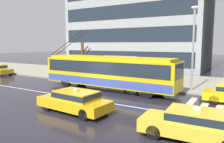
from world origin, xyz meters
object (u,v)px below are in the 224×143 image
taxi_oncoming_far (194,123)px  street_lamp (193,41)px  pedestrian_approaching_curb (145,66)px  pedestrian_at_shelter (151,68)px  pedestrian_walking_past (126,68)px  trolleybus (108,71)px  taxi_oncoming_near (75,100)px  bus_shelter (118,62)px  street_tree_bare (83,58)px  pedestrian_waiting_by_pole (137,66)px

taxi_oncoming_far → street_lamp: bearing=101.2°
pedestrian_approaching_curb → street_lamp: size_ratio=0.29×
pedestrian_at_shelter → pedestrian_approaching_curb: bearing=137.4°
taxi_oncoming_far → pedestrian_at_shelter: size_ratio=2.23×
pedestrian_at_shelter → street_lamp: bearing=-9.0°
pedestrian_at_shelter → pedestrian_walking_past: (-2.08, -1.09, 0.05)m
trolleybus → pedestrian_walking_past: (0.66, 2.09, 0.17)m
trolleybus → pedestrian_walking_past: 2.20m
pedestrian_at_shelter → pedestrian_walking_past: size_ratio=0.96×
taxi_oncoming_near → pedestrian_at_shelter: (1.01, 9.64, 1.00)m
trolleybus → taxi_oncoming_near: 6.75m
bus_shelter → pedestrian_approaching_curb: bus_shelter is taller
pedestrian_at_shelter → street_lamp: size_ratio=0.28×
bus_shelter → pedestrian_approaching_curb: (2.81, 0.44, -0.31)m
bus_shelter → street_tree_bare: (-5.06, 0.51, 0.23)m
pedestrian_approaching_curb → trolleybus: bearing=-113.5°
trolleybus → pedestrian_approaching_curb: trolleybus is taller
trolleybus → pedestrian_at_shelter: (2.73, 3.18, 0.11)m
trolleybus → pedestrian_approaching_curb: size_ratio=6.47×
taxi_oncoming_far → bus_shelter: 14.13m
taxi_oncoming_near → pedestrian_waiting_by_pole: pedestrian_waiting_by_pole is taller
pedestrian_waiting_by_pole → street_tree_bare: 6.95m
taxi_oncoming_near → pedestrian_approaching_curb: size_ratio=2.30×
bus_shelter → pedestrian_waiting_by_pole: bearing=22.2°
bus_shelter → pedestrian_waiting_by_pole: 2.04m
pedestrian_walking_past → trolleybus: bearing=-107.5°
taxi_oncoming_near → pedestrian_walking_past: size_ratio=2.29×
pedestrian_walking_past → taxi_oncoming_far: bearing=-49.0°
taxi_oncoming_near → trolleybus: bearing=104.9°
pedestrian_approaching_curb → street_tree_bare: size_ratio=0.49×
taxi_oncoming_near → pedestrian_walking_past: bearing=97.1°
bus_shelter → pedestrian_waiting_by_pole: size_ratio=1.93×
pedestrian_walking_past → street_lamp: street_lamp is taller
pedestrian_at_shelter → street_tree_bare: street_tree_bare is taller
bus_shelter → street_lamp: size_ratio=0.55×
bus_shelter → taxi_oncoming_far: bearing=-47.9°
bus_shelter → street_lamp: street_lamp is taller
pedestrian_waiting_by_pole → pedestrian_approaching_curb: bearing=-18.7°
taxi_oncoming_far → pedestrian_walking_past: (-7.74, 8.89, 1.05)m
taxi_oncoming_far → pedestrian_waiting_by_pole: size_ratio=2.23×
pedestrian_approaching_curb → taxi_oncoming_far: bearing=-58.6°
taxi_oncoming_far → pedestrian_at_shelter: bearing=119.6°
pedestrian_at_shelter → street_tree_bare: size_ratio=0.48×
pedestrian_walking_past → pedestrian_waiting_by_pole: size_ratio=1.04×
street_lamp → street_tree_bare: street_lamp is taller
taxi_oncoming_near → street_tree_bare: 13.28m
trolleybus → taxi_oncoming_near: trolleybus is taller
pedestrian_at_shelter → bus_shelter: bearing=173.2°
pedestrian_walking_past → street_lamp: 6.37m
pedestrian_walking_past → pedestrian_at_shelter: bearing=27.6°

